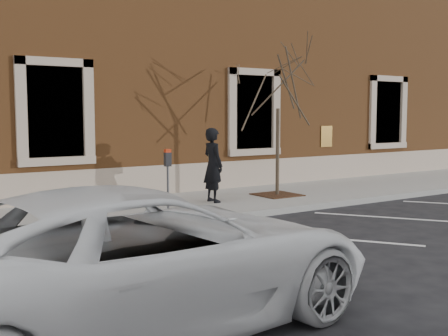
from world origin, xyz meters
TOP-DOWN VIEW (x-y plane):
  - ground at (0.00, 0.00)m, footprint 120.00×120.00m
  - sidewalk_near at (0.00, 1.75)m, footprint 40.00×3.50m
  - curb_near at (0.00, -0.05)m, footprint 40.00×0.12m
  - parking_stripes at (0.00, -2.20)m, footprint 28.00×4.40m
  - building_civic at (0.00, 7.74)m, footprint 40.00×8.62m
  - man at (0.31, 1.56)m, footprint 0.44×0.68m
  - parking_meter at (-1.72, 0.12)m, footprint 0.13×0.10m
  - tree_grate at (2.38, 1.58)m, footprint 1.10×1.10m
  - sapling at (2.38, 1.58)m, footprint 2.56×2.56m
  - white_truck at (-4.63, -4.72)m, footprint 5.96×3.23m

SIDE VIEW (x-z plane):
  - ground at x=0.00m, z-range 0.00..0.00m
  - parking_stripes at x=0.00m, z-range 0.00..0.01m
  - sidewalk_near at x=0.00m, z-range 0.00..0.15m
  - curb_near at x=0.00m, z-range 0.00..0.15m
  - tree_grate at x=2.38m, z-range 0.15..0.18m
  - white_truck at x=-4.63m, z-range 0.00..1.59m
  - man at x=0.31m, z-range 0.15..2.01m
  - parking_meter at x=-1.72m, z-range 0.44..1.91m
  - sapling at x=2.38m, z-range 1.00..5.26m
  - building_civic at x=0.00m, z-range 0.00..8.00m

